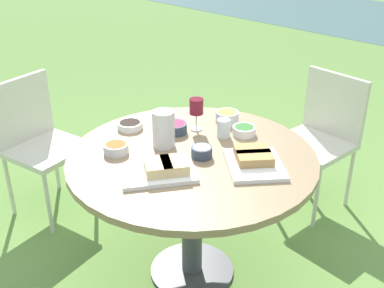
# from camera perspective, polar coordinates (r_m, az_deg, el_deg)

# --- Properties ---
(ground_plane) EXTENTS (40.00, 40.00, 0.00)m
(ground_plane) POSITION_cam_1_polar(r_m,az_deg,el_deg) (2.80, 0.00, -14.81)
(ground_plane) COLOR #668E42
(dining_table) EXTENTS (1.24, 1.24, 0.74)m
(dining_table) POSITION_cam_1_polar(r_m,az_deg,el_deg) (2.42, 0.00, -3.50)
(dining_table) COLOR #4C4C51
(dining_table) RESTS_ON ground_plane
(chair_near_left) EXTENTS (0.47, 0.46, 0.89)m
(chair_near_left) POSITION_cam_1_polar(r_m,az_deg,el_deg) (3.24, 15.09, 1.50)
(chair_near_left) COLOR beige
(chair_near_left) RESTS_ON ground_plane
(chair_near_right) EXTENTS (0.49, 0.51, 0.89)m
(chair_near_right) POSITION_cam_1_polar(r_m,az_deg,el_deg) (3.22, -17.87, 0.89)
(chair_near_right) COLOR beige
(chair_near_right) RESTS_ON ground_plane
(water_pitcher) EXTENTS (0.12, 0.11, 0.19)m
(water_pitcher) POSITION_cam_1_polar(r_m,az_deg,el_deg) (2.42, -3.37, 1.80)
(water_pitcher) COLOR silver
(water_pitcher) RESTS_ON dining_table
(wine_glass) EXTENTS (0.08, 0.08, 0.18)m
(wine_glass) POSITION_cam_1_polar(r_m,az_deg,el_deg) (2.58, 0.53, 4.35)
(wine_glass) COLOR silver
(wine_glass) RESTS_ON dining_table
(platter_bread_main) EXTENTS (0.40, 0.40, 0.06)m
(platter_bread_main) POSITION_cam_1_polar(r_m,az_deg,el_deg) (2.29, 7.36, -1.87)
(platter_bread_main) COLOR white
(platter_bread_main) RESTS_ON dining_table
(platter_charcuterie) EXTENTS (0.37, 0.40, 0.07)m
(platter_charcuterie) POSITION_cam_1_polar(r_m,az_deg,el_deg) (2.19, -3.51, -3.05)
(platter_charcuterie) COLOR white
(platter_charcuterie) RESTS_ON dining_table
(bowl_fries) EXTENTS (0.13, 0.13, 0.07)m
(bowl_fries) POSITION_cam_1_polar(r_m,az_deg,el_deg) (2.72, 4.19, 3.28)
(bowl_fries) COLOR silver
(bowl_fries) RESTS_ON dining_table
(bowl_salad) EXTENTS (0.12, 0.12, 0.05)m
(bowl_salad) POSITION_cam_1_polar(r_m,az_deg,el_deg) (2.58, 6.19, 1.65)
(bowl_salad) COLOR white
(bowl_salad) RESTS_ON dining_table
(bowl_olives) EXTENTS (0.14, 0.14, 0.04)m
(bowl_olives) POSITION_cam_1_polar(r_m,az_deg,el_deg) (2.66, -7.37, 2.26)
(bowl_olives) COLOR white
(bowl_olives) RESTS_ON dining_table
(bowl_dip_red) EXTENTS (0.13, 0.13, 0.06)m
(bowl_dip_red) POSITION_cam_1_polar(r_m,az_deg,el_deg) (2.59, -2.07, 2.00)
(bowl_dip_red) COLOR #334256
(bowl_dip_red) RESTS_ON dining_table
(bowl_dip_cream) EXTENTS (0.10, 0.10, 0.06)m
(bowl_dip_cream) POSITION_cam_1_polar(r_m,az_deg,el_deg) (2.34, 1.16, -0.88)
(bowl_dip_cream) COLOR #334256
(bowl_dip_cream) RESTS_ON dining_table
(bowl_roasted_veg) EXTENTS (0.12, 0.12, 0.05)m
(bowl_roasted_veg) POSITION_cam_1_polar(r_m,az_deg,el_deg) (2.41, -9.01, -0.45)
(bowl_roasted_veg) COLOR silver
(bowl_roasted_veg) RESTS_ON dining_table
(cup_water_near) EXTENTS (0.07, 0.07, 0.10)m
(cup_water_near) POSITION_cam_1_polar(r_m,az_deg,el_deg) (2.54, 3.76, 1.89)
(cup_water_near) COLOR silver
(cup_water_near) RESTS_ON dining_table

